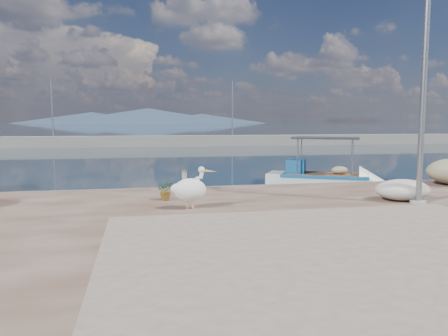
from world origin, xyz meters
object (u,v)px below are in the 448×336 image
pelican (191,189)px  bollard_near (184,178)px  boat_right (324,181)px  lamp_post (423,87)px

pelican → bollard_near: bearing=90.0°
boat_right → pelican: (-6.74, -6.66, 0.84)m
boat_right → pelican: bearing=-106.9°
bollard_near → pelican: bearing=-93.0°
pelican → bollard_near: (0.18, 3.44, -0.16)m
pelican → lamp_post: bearing=-1.5°
boat_right → bollard_near: (-6.56, -3.21, 0.68)m
pelican → bollard_near: pelican is taller
pelican → boat_right: bearing=47.6°
boat_right → bollard_near: 7.33m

